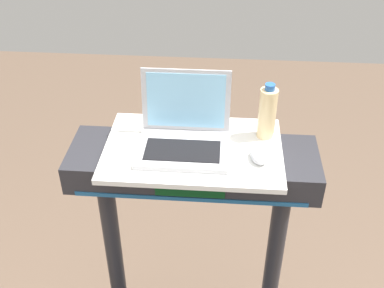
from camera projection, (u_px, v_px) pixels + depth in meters
desk_board at (193, 150)px, 1.71m from camera, size 0.63×0.42×0.02m
laptop at (184, 133)px, 1.68m from camera, size 0.32×0.26×0.25m
computer_mouse at (259, 155)px, 1.63m from camera, size 0.07×0.11×0.03m
water_bottle at (267, 113)px, 1.70m from camera, size 0.06×0.06×0.21m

